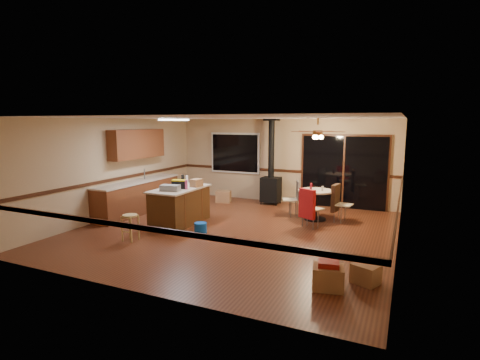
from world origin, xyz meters
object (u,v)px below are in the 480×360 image
Objects in this scene: box_corner_a at (328,277)px; bar_stool at (130,228)px; kitchen_island at (180,206)px; chair_left at (294,195)px; wood_stove at (271,181)px; chair_right at (337,198)px; blue_bucket at (201,228)px; box_under_window at (224,196)px; chair_near at (308,204)px; toolbox_grey at (170,188)px; dining_table at (315,200)px; toolbox_black at (179,185)px; box_corner_b at (366,274)px.

bar_stool is at bearing 171.88° from box_corner_a.
kitchen_island is at bearing 82.64° from bar_stool.
chair_left reaches higher than kitchen_island.
chair_right is (2.20, -1.24, -0.13)m from wood_stove.
chair_left is (1.50, 2.38, 0.47)m from blue_bucket.
blue_bucket is at bearing -29.94° from kitchen_island.
blue_bucket is at bearing -96.78° from wood_stove.
chair_right is at bearing -13.37° from box_under_window.
chair_near reaches higher than box_under_window.
toolbox_grey is 1.54× the size of blue_bucket.
toolbox_grey reaches higher than chair_right.
dining_table is (2.11, 2.24, 0.41)m from blue_bucket.
wood_stove is at bearing 132.73° from chair_left.
chair_right is at bearing 27.38° from kitchen_island.
toolbox_grey reaches higher than bar_stool.
wood_stove is at bearing 128.02° from chair_near.
kitchen_island is 1.07m from blue_bucket.
chair_near is at bearing 37.61° from bar_stool.
chair_near is 3.30m from box_corner_a.
box_corner_a is at bearing -8.12° from bar_stool.
dining_table is 0.53m from chair_right.
wood_stove is 4.46× the size of bar_stool.
chair_left is at bearing -17.60° from box_under_window.
chair_near is (2.99, 1.29, -0.37)m from toolbox_grey.
blue_bucket is at bearing -6.25° from toolbox_grey.
toolbox_grey reaches higher than chair_near.
bar_stool is 4.62m from dining_table.
bar_stool is at bearing -107.97° from wood_stove.
chair_near is at bearing -118.22° from chair_right.
box_under_window is at bearing 150.15° from chair_near.
wood_stove reaches higher than bar_stool.
kitchen_island reaches higher than box_under_window.
toolbox_black is at bearing -112.14° from wood_stove.
chair_left reaches higher than bar_stool.
toolbox_black is 4.95m from box_corner_b.
chair_left is 1.38× the size of box_corner_b.
kitchen_island is 1.88× the size of dining_table.
box_corner_a is (1.72, -4.09, -0.41)m from chair_left.
dining_table is at bearing 91.03° from chair_near.
chair_left and chair_right have the same top height.
toolbox_black is 3.96m from chair_right.
toolbox_black is at bearing -140.42° from chair_left.
bar_stool is 5.05m from chair_right.
toolbox_black is at bearing 152.21° from blue_bucket.
toolbox_grey is (0.01, -0.41, 0.52)m from kitchen_island.
bar_stool reaches higher than blue_bucket.
box_corner_a reaches higher than blue_bucket.
chair_near is (0.62, -1.00, 0.01)m from chair_left.
bar_stool is 4.28m from box_under_window.
box_corner_b reaches higher than blue_bucket.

